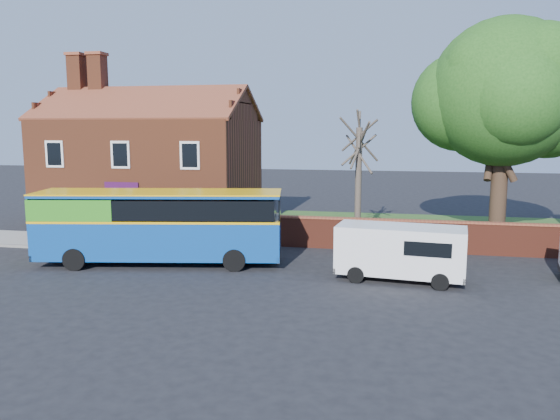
# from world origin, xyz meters

# --- Properties ---
(ground) EXTENTS (120.00, 120.00, 0.00)m
(ground) POSITION_xyz_m (0.00, 0.00, 0.00)
(ground) COLOR black
(ground) RESTS_ON ground
(pavement) EXTENTS (18.00, 3.50, 0.12)m
(pavement) POSITION_xyz_m (-7.00, 5.75, 0.06)
(pavement) COLOR gray
(pavement) RESTS_ON ground
(kerb) EXTENTS (18.00, 0.15, 0.14)m
(kerb) POSITION_xyz_m (-7.00, 4.00, 0.07)
(kerb) COLOR slate
(kerb) RESTS_ON ground
(grass_strip) EXTENTS (26.00, 12.00, 0.04)m
(grass_strip) POSITION_xyz_m (13.00, 13.00, 0.02)
(grass_strip) COLOR #426B28
(grass_strip) RESTS_ON ground
(shop_building) EXTENTS (12.30, 8.13, 10.50)m
(shop_building) POSITION_xyz_m (-7.02, 11.50, 3.41)
(shop_building) COLOR brown
(shop_building) RESTS_ON ground
(boundary_wall) EXTENTS (22.00, 0.38, 1.60)m
(boundary_wall) POSITION_xyz_m (13.00, 7.00, 0.81)
(boundary_wall) COLOR maroon
(boundary_wall) RESTS_ON ground
(bus) EXTENTS (11.04, 4.57, 3.27)m
(bus) POSITION_xyz_m (-2.85, 2.24, 1.85)
(bus) COLOR #0D4499
(bus) RESTS_ON ground
(van_near) EXTENTS (5.19, 2.57, 2.19)m
(van_near) POSITION_xyz_m (7.97, 1.66, 1.23)
(van_near) COLOR white
(van_near) RESTS_ON ground
(large_tree) EXTENTS (9.49, 7.51, 11.58)m
(large_tree) POSITION_xyz_m (13.13, 10.11, 7.58)
(large_tree) COLOR black
(large_tree) RESTS_ON ground
(bare_tree) EXTENTS (2.49, 2.96, 6.63)m
(bare_tree) POSITION_xyz_m (5.79, 9.60, 3.40)
(bare_tree) COLOR #4C4238
(bare_tree) RESTS_ON ground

